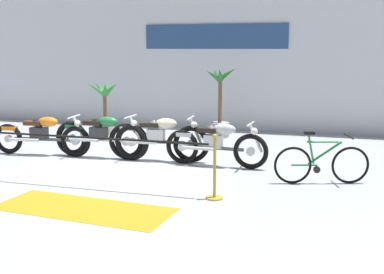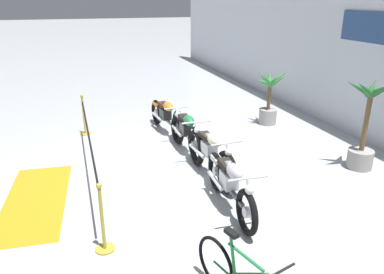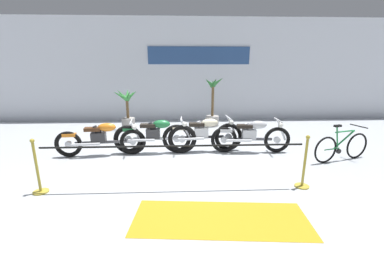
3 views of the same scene
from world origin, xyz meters
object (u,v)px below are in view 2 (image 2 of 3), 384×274
(motorcycle_green_1, at_px, (187,132))
(potted_palm_right_of_row, at_px, (269,99))
(motorcycle_cream_2, at_px, (210,153))
(floor_banner, at_px, (36,200))
(motorcycle_silver_3, at_px, (230,184))
(potted_palm_left_of_row, at_px, (364,132))
(motorcycle_orange_0, at_px, (166,116))
(stanchion_far_left, at_px, (86,127))
(stanchion_mid_left, at_px, (103,228))

(motorcycle_green_1, height_order, potted_palm_right_of_row, potted_palm_right_of_row)
(motorcycle_cream_2, distance_m, floor_banner, 3.31)
(motorcycle_silver_3, bearing_deg, motorcycle_green_1, 178.80)
(potted_palm_left_of_row, bearing_deg, motorcycle_silver_3, -78.45)
(potted_palm_right_of_row, bearing_deg, motorcycle_orange_0, -92.69)
(stanchion_far_left, bearing_deg, motorcycle_cream_2, 50.47)
(motorcycle_orange_0, bearing_deg, motorcycle_cream_2, 4.43)
(motorcycle_silver_3, bearing_deg, stanchion_far_left, -146.15)
(stanchion_far_left, bearing_deg, motorcycle_orange_0, 112.61)
(motorcycle_green_1, xyz_separation_m, potted_palm_right_of_row, (-1.27, 2.78, 0.24))
(motorcycle_cream_2, height_order, potted_palm_left_of_row, potted_palm_left_of_row)
(motorcycle_green_1, height_order, stanchion_mid_left, stanchion_mid_left)
(motorcycle_orange_0, relative_size, floor_banner, 0.85)
(motorcycle_green_1, xyz_separation_m, floor_banner, (1.28, -3.19, -0.47))
(potted_palm_left_of_row, distance_m, stanchion_far_left, 5.89)
(motorcycle_orange_0, height_order, floor_banner, motorcycle_orange_0)
(motorcycle_silver_3, height_order, stanchion_mid_left, stanchion_mid_left)
(motorcycle_silver_3, xyz_separation_m, floor_banner, (-1.31, -3.13, -0.47))
(motorcycle_orange_0, relative_size, potted_palm_left_of_row, 1.21)
(motorcycle_cream_2, bearing_deg, motorcycle_orange_0, -175.57)
(potted_palm_left_of_row, height_order, stanchion_far_left, potted_palm_left_of_row)
(motorcycle_green_1, xyz_separation_m, potted_palm_left_of_row, (1.93, 3.18, 0.31))
(motorcycle_cream_2, distance_m, stanchion_far_left, 2.92)
(motorcycle_orange_0, bearing_deg, potted_palm_right_of_row, 87.31)
(potted_palm_left_of_row, xyz_separation_m, stanchion_far_left, (-2.48, -5.34, -0.13))
(motorcycle_cream_2, bearing_deg, stanchion_mid_left, -51.92)
(motorcycle_orange_0, xyz_separation_m, stanchion_mid_left, (4.46, -2.04, -0.10))
(motorcycle_silver_3, xyz_separation_m, stanchion_mid_left, (0.47, -2.11, -0.12))
(motorcycle_green_1, bearing_deg, motorcycle_orange_0, -174.90)
(motorcycle_cream_2, relative_size, floor_banner, 0.82)
(motorcycle_orange_0, xyz_separation_m, floor_banner, (2.68, -3.06, -0.45))
(potted_palm_left_of_row, relative_size, stanchion_far_left, 0.38)
(potted_palm_left_of_row, height_order, stanchion_mid_left, potted_palm_left_of_row)
(motorcycle_cream_2, height_order, floor_banner, motorcycle_cream_2)
(motorcycle_green_1, distance_m, motorcycle_silver_3, 2.59)
(stanchion_far_left, bearing_deg, floor_banner, -29.20)
(motorcycle_silver_3, height_order, stanchion_far_left, stanchion_far_left)
(motorcycle_orange_0, distance_m, potted_palm_left_of_row, 4.70)
(stanchion_mid_left, xyz_separation_m, floor_banner, (-1.78, -1.03, -0.35))
(motorcycle_silver_3, height_order, potted_palm_left_of_row, potted_palm_left_of_row)
(motorcycle_orange_0, relative_size, motorcycle_cream_2, 1.05)
(motorcycle_silver_3, relative_size, stanchion_mid_left, 2.05)
(stanchion_mid_left, bearing_deg, motorcycle_silver_3, 102.60)
(motorcycle_orange_0, distance_m, stanchion_far_left, 2.21)
(motorcycle_cream_2, relative_size, potted_palm_left_of_row, 1.16)
(stanchion_far_left, bearing_deg, motorcycle_silver_3, 33.85)
(motorcycle_green_1, relative_size, potted_palm_right_of_row, 1.47)
(motorcycle_orange_0, xyz_separation_m, motorcycle_silver_3, (3.99, 0.07, 0.01))
(motorcycle_cream_2, height_order, stanchion_far_left, stanchion_far_left)
(motorcycle_green_1, relative_size, motorcycle_cream_2, 1.01)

